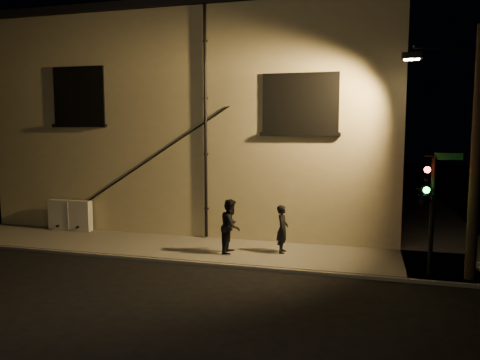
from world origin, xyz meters
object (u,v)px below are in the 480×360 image
(pedestrian_a, at_px, (282,229))
(streetlamp_pole, at_px, (471,148))
(pedestrian_b, at_px, (231,226))
(traffic_signal, at_px, (425,194))
(utility_cabinet, at_px, (70,215))

(pedestrian_a, xyz_separation_m, streetlamp_pole, (5.21, -1.22, 2.72))
(pedestrian_a, relative_size, pedestrian_b, 0.89)
(pedestrian_b, relative_size, traffic_signal, 0.52)
(utility_cabinet, bearing_deg, pedestrian_a, -7.13)
(pedestrian_b, height_order, streetlamp_pole, streetlamp_pole)
(pedestrian_b, distance_m, streetlamp_pole, 7.35)
(pedestrian_b, bearing_deg, pedestrian_a, -76.30)
(pedestrian_b, relative_size, streetlamp_pole, 0.26)
(pedestrian_b, height_order, traffic_signal, traffic_signal)
(traffic_signal, xyz_separation_m, streetlamp_pole, (1.10, 0.16, 1.24))
(pedestrian_a, bearing_deg, traffic_signal, -110.78)
(utility_cabinet, distance_m, pedestrian_a, 8.76)
(utility_cabinet, height_order, pedestrian_b, pedestrian_b)
(utility_cabinet, bearing_deg, traffic_signal, -10.90)
(pedestrian_a, distance_m, traffic_signal, 4.59)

